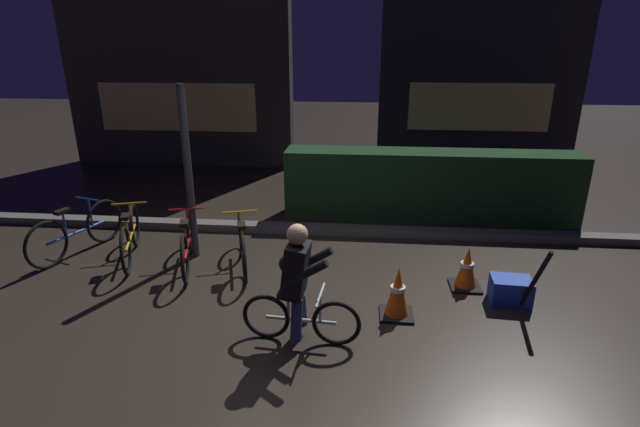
# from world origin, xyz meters

# --- Properties ---
(ground_plane) EXTENTS (40.00, 40.00, 0.00)m
(ground_plane) POSITION_xyz_m (0.00, 0.00, 0.00)
(ground_plane) COLOR #2D261E
(sidewalk_curb) EXTENTS (12.00, 0.24, 0.12)m
(sidewalk_curb) POSITION_xyz_m (0.00, 2.20, 0.06)
(sidewalk_curb) COLOR #56544F
(sidewalk_curb) RESTS_ON ground
(hedge_row) EXTENTS (4.80, 0.70, 1.14)m
(hedge_row) POSITION_xyz_m (1.80, 3.10, 0.57)
(hedge_row) COLOR #19381C
(hedge_row) RESTS_ON ground
(storefront_left) EXTENTS (5.33, 0.54, 4.80)m
(storefront_left) POSITION_xyz_m (-3.69, 6.50, 2.39)
(storefront_left) COLOR #383330
(storefront_left) RESTS_ON ground
(storefront_right) EXTENTS (4.66, 0.54, 4.46)m
(storefront_right) POSITION_xyz_m (3.35, 7.20, 2.22)
(storefront_right) COLOR #262328
(storefront_right) RESTS_ON ground
(street_post) EXTENTS (0.10, 0.10, 2.33)m
(street_post) POSITION_xyz_m (-1.60, 1.20, 1.17)
(street_post) COLOR #2D2D33
(street_post) RESTS_ON ground
(parked_bike_leftmost) EXTENTS (0.56, 1.55, 0.74)m
(parked_bike_leftmost) POSITION_xyz_m (-3.25, 1.11, 0.34)
(parked_bike_leftmost) COLOR black
(parked_bike_leftmost) RESTS_ON ground
(parked_bike_left_mid) EXTENTS (0.59, 1.50, 0.73)m
(parked_bike_left_mid) POSITION_xyz_m (-2.44, 1.03, 0.33)
(parked_bike_left_mid) COLOR black
(parked_bike_left_mid) RESTS_ON ground
(parked_bike_center_left) EXTENTS (0.54, 1.53, 0.73)m
(parked_bike_center_left) POSITION_xyz_m (-1.57, 0.87, 0.33)
(parked_bike_center_left) COLOR black
(parked_bike_center_left) RESTS_ON ground
(parked_bike_center_right) EXTENTS (0.54, 1.46, 0.70)m
(parked_bike_center_right) POSITION_xyz_m (-0.86, 0.93, 0.32)
(parked_bike_center_right) COLOR black
(parked_bike_center_right) RESTS_ON ground
(traffic_cone_near) EXTENTS (0.36, 0.36, 0.57)m
(traffic_cone_near) POSITION_xyz_m (1.10, -0.10, 0.28)
(traffic_cone_near) COLOR black
(traffic_cone_near) RESTS_ON ground
(traffic_cone_far) EXTENTS (0.36, 0.36, 0.52)m
(traffic_cone_far) POSITION_xyz_m (1.97, 0.62, 0.25)
(traffic_cone_far) COLOR black
(traffic_cone_far) RESTS_ON ground
(blue_crate) EXTENTS (0.46, 0.35, 0.30)m
(blue_crate) POSITION_xyz_m (2.40, 0.30, 0.15)
(blue_crate) COLOR #193DB7
(blue_crate) RESTS_ON ground
(cyclist) EXTENTS (1.19, 0.55, 1.25)m
(cyclist) POSITION_xyz_m (0.11, -0.64, 0.63)
(cyclist) COLOR black
(cyclist) RESTS_ON ground
(closed_umbrella) EXTENTS (0.21, 0.31, 0.82)m
(closed_umbrella) POSITION_xyz_m (2.55, 0.05, 0.41)
(closed_umbrella) COLOR black
(closed_umbrella) RESTS_ON ground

